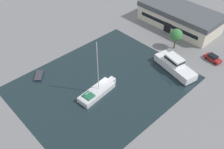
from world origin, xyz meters
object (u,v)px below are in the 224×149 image
sailboat_moored (97,91)px  small_dinghy (39,76)px  quay_tree_near_building (176,35)px  motor_cruiser (175,66)px  parked_car (213,58)px  warehouse_building (179,17)px

sailboat_moored → small_dinghy: (-13.52, -6.26, -0.44)m
quay_tree_near_building → motor_cruiser: 9.70m
parked_car → motor_cruiser: size_ratio=0.38×
parked_car → small_dinghy: bearing=-26.8°
warehouse_building → parked_car: size_ratio=5.31×
sailboat_moored → small_dinghy: 14.91m
motor_cruiser → parked_car: bearing=-11.8°
parked_car → small_dinghy: parked_car is taller
parked_car → motor_cruiser: bearing=-15.0°
motor_cruiser → small_dinghy: size_ratio=3.11×
sailboat_moored → motor_cruiser: sailboat_moored is taller
warehouse_building → sailboat_moored: 37.02m
quay_tree_near_building → sailboat_moored: size_ratio=0.44×
quay_tree_near_building → sailboat_moored: 26.26m
warehouse_building → sailboat_moored: (5.16, -36.59, -2.19)m
warehouse_building → small_dinghy: 43.74m
warehouse_building → quay_tree_near_building: (6.27, -10.57, 1.15)m
small_dinghy → motor_cruiser: bearing=1.7°
warehouse_building → quay_tree_near_building: bearing=-59.3°
motor_cruiser → small_dinghy: bearing=152.5°
parked_car → motor_cruiser: (-4.35, -10.08, 0.56)m
parked_car → motor_cruiser: motor_cruiser is taller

